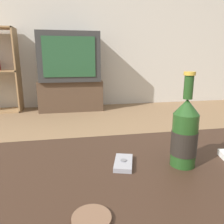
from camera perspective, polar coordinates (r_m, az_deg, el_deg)
name	(u,v)px	position (r m, az deg, el deg)	size (l,w,h in m)	color
back_wall	(75,20)	(3.58, -9.53, 22.57)	(8.00, 0.05, 2.60)	beige
coffee_table	(117,200)	(0.64, 1.19, -21.97)	(1.24, 0.68, 0.44)	#332116
tv_stand	(71,95)	(3.30, -10.65, 4.34)	(0.91, 0.41, 0.43)	#4C3828
television	(69,57)	(3.25, -11.09, 13.90)	(0.83, 0.51, 0.67)	#2D2D2D
beer_bottle	(185,134)	(0.68, 18.43, -5.47)	(0.08, 0.08, 0.28)	#1E4219
cell_phone	(123,163)	(0.68, 3.01, -13.12)	(0.08, 0.11, 0.02)	gray
coaster	(92,219)	(0.49, -5.36, -25.96)	(0.08, 0.08, 0.01)	brown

